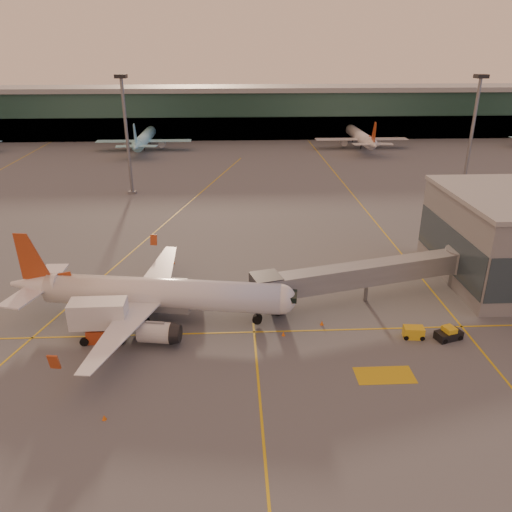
{
  "coord_description": "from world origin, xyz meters",
  "views": [
    {
      "loc": [
        2.73,
        -45.56,
        31.23
      ],
      "look_at": [
        5.78,
        16.18,
        5.0
      ],
      "focal_mm": 35.0,
      "sensor_mm": 36.0,
      "label": 1
    }
  ],
  "objects_px": {
    "main_airplane": "(153,294)",
    "gpu_cart": "(413,333)",
    "pushback_tug": "(449,334)",
    "catering_truck": "(100,318)"
  },
  "relations": [
    {
      "from": "main_airplane",
      "to": "catering_truck",
      "type": "relative_size",
      "value": 5.6
    },
    {
      "from": "main_airplane",
      "to": "pushback_tug",
      "type": "xyz_separation_m",
      "value": [
        34.38,
        -6.15,
        -2.85
      ]
    },
    {
      "from": "gpu_cart",
      "to": "main_airplane",
      "type": "bearing_deg",
      "value": 175.46
    },
    {
      "from": "main_airplane",
      "to": "pushback_tug",
      "type": "distance_m",
      "value": 35.04
    },
    {
      "from": "main_airplane",
      "to": "gpu_cart",
      "type": "bearing_deg",
      "value": -1.7
    },
    {
      "from": "pushback_tug",
      "to": "gpu_cart",
      "type": "bearing_deg",
      "value": 155.62
    },
    {
      "from": "catering_truck",
      "to": "pushback_tug",
      "type": "xyz_separation_m",
      "value": [
        39.79,
        -1.96,
        -2.14
      ]
    },
    {
      "from": "pushback_tug",
      "to": "catering_truck",
      "type": "bearing_deg",
      "value": 159.6
    },
    {
      "from": "catering_truck",
      "to": "pushback_tug",
      "type": "distance_m",
      "value": 39.89
    },
    {
      "from": "main_airplane",
      "to": "catering_truck",
      "type": "height_order",
      "value": "main_airplane"
    }
  ]
}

